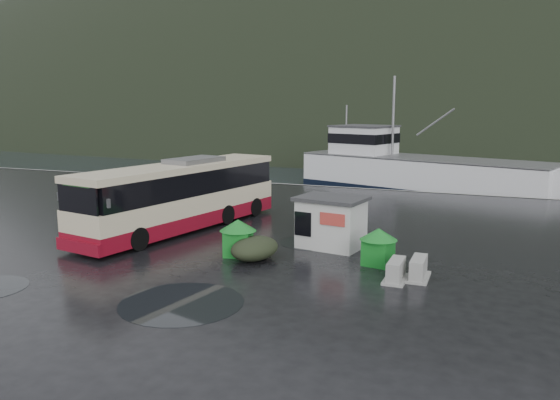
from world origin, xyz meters
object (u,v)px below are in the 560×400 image
at_px(dome_tent, 255,259).
at_px(fishing_trawler, 422,179).
at_px(waste_bin_right, 378,265).
at_px(coach_bus, 183,229).
at_px(jersey_barrier_b, 418,279).
at_px(waste_bin_left, 238,255).
at_px(ticket_kiosk, 331,247).
at_px(jersey_barrier_a, 396,280).
at_px(white_van, 121,225).

bearing_deg(dome_tent, fishing_trawler, 83.51).
bearing_deg(waste_bin_right, coach_bus, 166.28).
distance_m(coach_bus, jersey_barrier_b, 13.23).
bearing_deg(jersey_barrier_b, waste_bin_right, 145.73).
relative_size(waste_bin_left, waste_bin_right, 1.04).
bearing_deg(ticket_kiosk, waste_bin_left, -130.44).
relative_size(waste_bin_right, jersey_barrier_a, 0.97).
xyz_separation_m(coach_bus, dome_tent, (5.88, -3.81, 0.00)).
relative_size(waste_bin_right, jersey_barrier_b, 0.95).
distance_m(waste_bin_left, jersey_barrier_b, 7.70).
height_order(coach_bus, jersey_barrier_a, coach_bus).
bearing_deg(waste_bin_left, jersey_barrier_b, -2.78).
bearing_deg(ticket_kiosk, waste_bin_right, -28.36).
bearing_deg(waste_bin_right, fishing_trawler, 93.71).
xyz_separation_m(dome_tent, fishing_trawler, (3.23, 28.38, 0.00)).
xyz_separation_m(coach_bus, jersey_barrier_a, (11.91, -4.41, 0.00)).
distance_m(white_van, waste_bin_left, 9.10).
height_order(ticket_kiosk, jersey_barrier_b, ticket_kiosk).
distance_m(white_van, dome_tent, 10.07).
relative_size(waste_bin_left, dome_tent, 0.65).
bearing_deg(dome_tent, coach_bus, 147.09).
height_order(waste_bin_left, fishing_trawler, fishing_trawler).
relative_size(coach_bus, ticket_kiosk, 4.35).
relative_size(ticket_kiosk, jersey_barrier_a, 1.91).
xyz_separation_m(ticket_kiosk, jersey_barrier_b, (4.36, -3.20, 0.00)).
bearing_deg(coach_bus, fishing_trawler, 80.14).
xyz_separation_m(waste_bin_left, dome_tent, (0.92, -0.32, 0.00)).
height_order(white_van, fishing_trawler, fishing_trawler).
relative_size(white_van, fishing_trawler, 0.22).
distance_m(coach_bus, jersey_barrier_a, 12.70).
height_order(jersey_barrier_a, fishing_trawler, fishing_trawler).
height_order(jersey_barrier_a, jersey_barrier_b, jersey_barrier_b).
bearing_deg(white_van, waste_bin_right, 2.65).
height_order(waste_bin_left, ticket_kiosk, ticket_kiosk).
distance_m(waste_bin_left, jersey_barrier_a, 7.01).
bearing_deg(fishing_trawler, jersey_barrier_a, -66.16).
xyz_separation_m(white_van, ticket_kiosk, (11.90, -0.24, 0.00)).
xyz_separation_m(coach_bus, ticket_kiosk, (8.29, -0.66, 0.00)).
bearing_deg(jersey_barrier_b, fishing_trawler, 97.10).
distance_m(coach_bus, waste_bin_right, 11.20).
bearing_deg(waste_bin_left, ticket_kiosk, 40.30).
distance_m(waste_bin_left, dome_tent, 0.98).
bearing_deg(jersey_barrier_a, ticket_kiosk, 133.99).
distance_m(coach_bus, ticket_kiosk, 8.32).
bearing_deg(jersey_barrier_a, white_van, 165.61).
distance_m(coach_bus, white_van, 3.63).
xyz_separation_m(coach_bus, jersey_barrier_b, (12.65, -3.87, 0.00)).
xyz_separation_m(ticket_kiosk, jersey_barrier_a, (3.62, -3.75, 0.00)).
relative_size(coach_bus, white_van, 2.27).
bearing_deg(coach_bus, waste_bin_right, -3.23).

